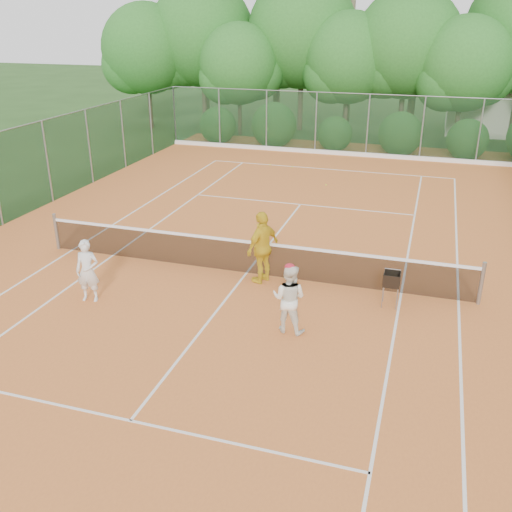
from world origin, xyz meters
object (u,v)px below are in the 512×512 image
Objects in this scene: player_white at (88,271)px; player_center_grp at (289,298)px; ball_hopper at (392,280)px; player_yellow at (263,247)px.

player_white is 0.97× the size of player_center_grp.
player_center_grp is 2.77m from ball_hopper.
player_yellow is (-1.28, 2.27, 0.16)m from player_center_grp.
player_yellow reaches higher than ball_hopper.
ball_hopper is at bearing 106.68° from player_yellow.
ball_hopper is (3.32, -0.41, -0.28)m from player_yellow.
player_yellow reaches higher than player_center_grp.
player_center_grp is 1.87× the size of ball_hopper.
ball_hopper is (2.04, 1.87, -0.11)m from player_center_grp.
player_yellow reaches higher than player_white.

